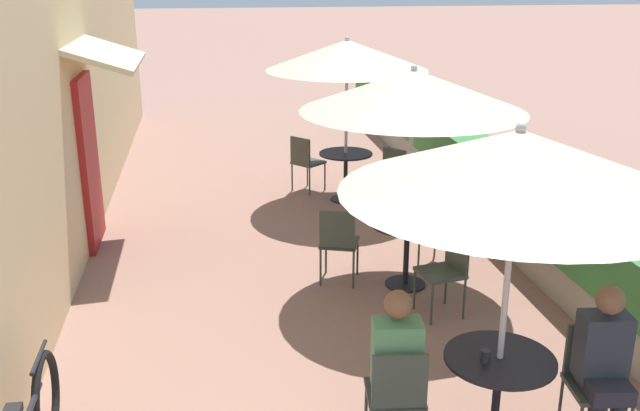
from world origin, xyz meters
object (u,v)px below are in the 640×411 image
cafe_chair_mid_right (436,222)px  cafe_chair_near_right (397,392)px  patio_table_far (346,166)px  patio_table_near (498,382)px  cafe_chair_far_left (305,159)px  patio_umbrella_far (347,55)px  cafe_chair_mid_back (339,239)px  patio_umbrella_mid (413,91)px  cafe_chair_mid_left (447,266)px  patio_table_mid (407,240)px  cafe_chair_far_right (389,174)px  patio_umbrella_near (518,162)px  seated_patron_near_right (395,362)px  coffee_cup_near (485,356)px  seated_patron_near_left (604,362)px  cafe_chair_near_left (595,375)px

cafe_chair_mid_right → cafe_chair_near_right: bearing=26.6°
patio_table_far → patio_table_near: bearing=-90.4°
cafe_chair_far_left → patio_umbrella_far: bearing=6.0°
cafe_chair_near_right → patio_table_far: size_ratio=1.11×
cafe_chair_near_right → cafe_chair_far_left: same height
cafe_chair_mid_back → cafe_chair_far_left: size_ratio=1.00×
patio_umbrella_mid → cafe_chair_mid_left: 1.78m
cafe_chair_mid_left → cafe_chair_far_left: same height
patio_table_mid → cafe_chair_far_right: cafe_chair_far_right is taller
cafe_chair_near_right → cafe_chair_far_right: size_ratio=1.00×
patio_umbrella_near → cafe_chair_mid_right: patio_umbrella_near is taller
cafe_chair_near_right → seated_patron_near_right: size_ratio=0.70×
cafe_chair_mid_right → patio_table_far: (-0.57, 2.51, 0.01)m
patio_umbrella_mid → cafe_chair_mid_back: bearing=167.0°
coffee_cup_near → cafe_chair_mid_left: 2.17m
cafe_chair_mid_right → cafe_chair_far_right: 2.01m
patio_umbrella_near → cafe_chair_far_left: bearing=94.4°
patio_table_near → seated_patron_near_right: size_ratio=0.63×
patio_table_near → seated_patron_near_right: 0.75m
seated_patron_near_left → patio_umbrella_mid: bearing=-71.5°
seated_patron_near_left → patio_umbrella_far: 6.15m
seated_patron_near_right → cafe_chair_far_right: 5.35m
patio_table_far → cafe_chair_mid_right: bearing=-77.1°
cafe_chair_near_left → cafe_chair_mid_back: 3.23m
coffee_cup_near → patio_umbrella_far: (0.17, 5.86, 1.37)m
patio_umbrella_near → cafe_chair_far_left: size_ratio=2.75×
patio_umbrella_near → cafe_chair_near_right: size_ratio=2.75×
seated_patron_near_left → cafe_chair_mid_right: size_ratio=1.44×
patio_table_near → coffee_cup_near: size_ratio=8.70×
patio_table_near → cafe_chair_far_left: bearing=94.4°
cafe_chair_near_right → cafe_chair_mid_left: (1.07, 2.05, 0.00)m
cafe_chair_mid_back → cafe_chair_far_left: (0.11, 3.39, 0.00)m
patio_table_near → cafe_chair_far_left: size_ratio=0.90×
patio_umbrella_mid → patio_umbrella_far: size_ratio=1.00×
patio_table_near → cafe_chair_mid_left: bearing=80.9°
patio_umbrella_near → cafe_chair_near_left: size_ratio=2.75×
cafe_chair_near_left → patio_table_far: size_ratio=1.11×
patio_umbrella_near → cafe_chair_mid_back: size_ratio=2.75×
cafe_chair_near_right → cafe_chair_far_left: bearing=94.4°
cafe_chair_mid_left → patio_table_far: (-0.29, 3.75, 0.01)m
seated_patron_near_left → cafe_chair_near_right: 1.47m
seated_patron_near_left → cafe_chair_near_right: (-1.46, 0.13, -0.17)m
coffee_cup_near → patio_umbrella_mid: size_ratio=0.04×
cafe_chair_far_right → seated_patron_near_right: bearing=125.5°
cafe_chair_mid_back → coffee_cup_near: bearing=-62.0°
cafe_chair_near_left → patio_umbrella_mid: bearing=-70.8°
patio_umbrella_near → seated_patron_near_right: patio_umbrella_near is taller
patio_table_near → patio_umbrella_far: 6.03m
cafe_chair_near_left → cafe_chair_far_left: size_ratio=1.00×
patio_table_near → patio_table_far: same height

